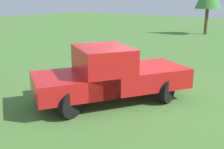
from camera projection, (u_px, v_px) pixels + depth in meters
ground_plane at (131, 94)px, 9.78m from camera, size 80.00×80.00×0.00m
pickup_truck at (108, 73)px, 8.83m from camera, size 5.21×4.24×1.82m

